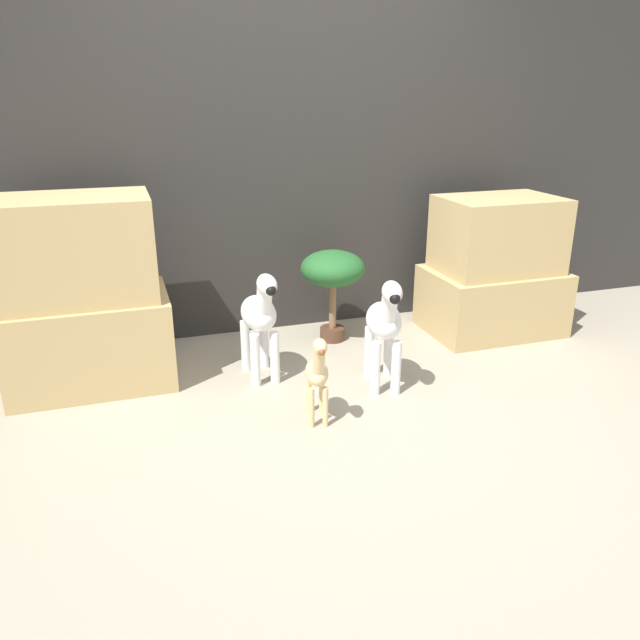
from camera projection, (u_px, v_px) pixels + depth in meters
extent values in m
plane|color=#9E937F|center=(364.00, 419.00, 3.13)|extent=(14.00, 14.00, 0.00)
cube|color=#2D2B28|center=(285.00, 165.00, 4.03)|extent=(6.40, 0.08, 2.20)
cube|color=tan|center=(91.00, 340.00, 3.46)|extent=(0.87, 0.61, 0.50)
cube|color=tan|center=(78.00, 248.00, 3.28)|extent=(0.77, 0.54, 0.55)
cube|color=tan|center=(491.00, 300.00, 4.23)|extent=(0.87, 0.61, 0.42)
cube|color=tan|center=(498.00, 234.00, 4.07)|extent=(0.75, 0.53, 0.48)
cylinder|color=white|center=(396.00, 368.00, 3.34)|extent=(0.05, 0.05, 0.30)
cylinder|color=white|center=(375.00, 369.00, 3.33)|extent=(0.05, 0.05, 0.30)
cylinder|color=white|center=(388.00, 351.00, 3.55)|extent=(0.05, 0.05, 0.30)
cylinder|color=white|center=(369.00, 352.00, 3.54)|extent=(0.05, 0.05, 0.30)
ellipsoid|color=white|center=(384.00, 320.00, 3.36)|extent=(0.26, 0.36, 0.19)
cylinder|color=white|center=(389.00, 305.00, 3.19)|extent=(0.12, 0.16, 0.22)
ellipsoid|color=white|center=(392.00, 292.00, 3.10)|extent=(0.14, 0.20, 0.11)
sphere|color=black|center=(395.00, 299.00, 3.03)|extent=(0.05, 0.05, 0.05)
cube|color=black|center=(389.00, 304.00, 3.18)|extent=(0.04, 0.09, 0.18)
cylinder|color=white|center=(275.00, 358.00, 3.47)|extent=(0.05, 0.05, 0.30)
cylinder|color=white|center=(255.00, 360.00, 3.43)|extent=(0.05, 0.05, 0.30)
cylinder|color=white|center=(264.00, 343.00, 3.67)|extent=(0.05, 0.05, 0.30)
cylinder|color=white|center=(245.00, 346.00, 3.63)|extent=(0.05, 0.05, 0.30)
ellipsoid|color=white|center=(258.00, 313.00, 3.47)|extent=(0.20, 0.33, 0.19)
cylinder|color=white|center=(264.00, 298.00, 3.30)|extent=(0.09, 0.14, 0.22)
ellipsoid|color=white|center=(267.00, 285.00, 3.22)|extent=(0.11, 0.19, 0.11)
sphere|color=black|center=(271.00, 291.00, 3.15)|extent=(0.05, 0.05, 0.05)
cube|color=black|center=(264.00, 296.00, 3.30)|extent=(0.02, 0.08, 0.18)
cylinder|color=#E0C184|center=(325.00, 407.00, 3.03)|extent=(0.03, 0.03, 0.21)
cylinder|color=#E0C184|center=(312.00, 408.00, 3.02)|extent=(0.03, 0.03, 0.21)
cylinder|color=#E0C184|center=(322.00, 393.00, 3.17)|extent=(0.03, 0.03, 0.21)
cylinder|color=#E0C184|center=(309.00, 394.00, 3.16)|extent=(0.03, 0.03, 0.21)
ellipsoid|color=#E0C184|center=(317.00, 372.00, 3.04)|extent=(0.15, 0.23, 0.11)
cylinder|color=#E0C184|center=(319.00, 358.00, 2.92)|extent=(0.08, 0.12, 0.20)
ellipsoid|color=#E0C184|center=(320.00, 347.00, 2.83)|extent=(0.09, 0.13, 0.07)
sphere|color=brown|center=(321.00, 352.00, 2.79)|extent=(0.04, 0.04, 0.04)
cylinder|color=#513323|center=(332.00, 334.00, 4.11)|extent=(0.16, 0.16, 0.09)
cylinder|color=brown|center=(333.00, 307.00, 4.05)|extent=(0.05, 0.05, 0.29)
ellipsoid|color=#235B28|center=(333.00, 268.00, 3.96)|extent=(0.41, 0.41, 0.23)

